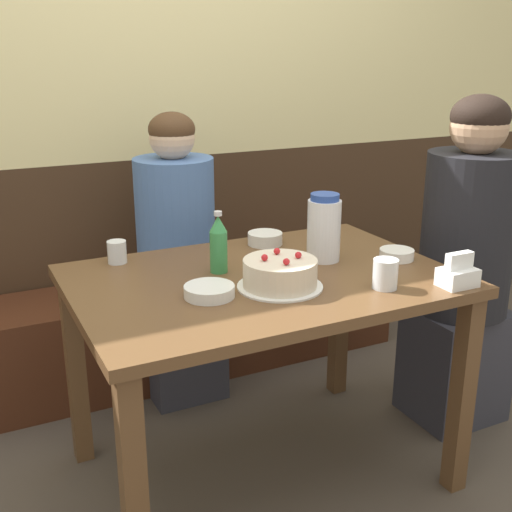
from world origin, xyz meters
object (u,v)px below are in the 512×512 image
at_px(bowl_rice_small, 209,291).
at_px(birthday_cake, 281,274).
at_px(bench_seat, 179,327).
at_px(bowl_side_dish, 265,238).
at_px(bowl_soup_white, 397,254).
at_px(glass_water_tall, 385,274).
at_px(person_pale_blue_shirt, 177,268).
at_px(water_pitcher, 324,228).
at_px(person_teal_shirt, 463,270).
at_px(glass_tumbler_short, 117,252).
at_px(napkin_holder, 458,274).
at_px(soju_bottle, 218,244).

bearing_deg(bowl_rice_small, birthday_cake, -5.89).
height_order(bench_seat, bowl_side_dish, bowl_side_dish).
bearing_deg(birthday_cake, bowl_rice_small, 174.11).
xyz_separation_m(bowl_soup_white, glass_water_tall, (-0.21, -0.21, 0.03)).
relative_size(birthday_cake, glass_water_tall, 2.87).
bearing_deg(glass_water_tall, person_pale_blue_shirt, 109.56).
distance_m(water_pitcher, bowl_side_dish, 0.28).
bearing_deg(bowl_soup_white, bowl_side_dish, 132.57).
distance_m(bench_seat, person_teal_shirt, 1.25).
distance_m(bowl_rice_small, person_pale_blue_shirt, 0.80).
distance_m(bowl_rice_small, glass_tumbler_short, 0.45).
bearing_deg(glass_water_tall, birthday_cake, 152.21).
height_order(glass_water_tall, person_teal_shirt, person_teal_shirt).
bearing_deg(napkin_holder, water_pitcher, 120.18).
relative_size(water_pitcher, glass_water_tall, 2.54).
distance_m(glass_tumbler_short, person_pale_blue_shirt, 0.51).
bearing_deg(soju_bottle, napkin_holder, -36.38).
relative_size(water_pitcher, person_teal_shirt, 0.18).
height_order(glass_tumbler_short, person_teal_shirt, person_teal_shirt).
bearing_deg(bowl_soup_white, bowl_rice_small, -176.77).
relative_size(glass_water_tall, person_teal_shirt, 0.07).
distance_m(birthday_cake, bowl_side_dish, 0.44).
height_order(soju_bottle, glass_tumbler_short, soju_bottle).
distance_m(bowl_side_dish, glass_water_tall, 0.57).
bearing_deg(glass_tumbler_short, bowl_rice_small, -69.43).
bearing_deg(soju_bottle, birthday_cake, -61.67).
distance_m(water_pitcher, bowl_soup_white, 0.27).
bearing_deg(bowl_side_dish, bench_seat, 106.75).
xyz_separation_m(soju_bottle, glass_water_tall, (0.38, -0.35, -0.05)).
height_order(bowl_side_dish, glass_water_tall, glass_water_tall).
bearing_deg(bench_seat, bowl_side_dish, -73.25).
bearing_deg(glass_tumbler_short, napkin_holder, -37.95).
height_order(bowl_rice_small, glass_water_tall, glass_water_tall).
xyz_separation_m(birthday_cake, bowl_rice_small, (-0.22, 0.02, -0.03)).
bearing_deg(bowl_soup_white, napkin_holder, -89.99).
height_order(water_pitcher, glass_tumbler_short, water_pitcher).
bearing_deg(soju_bottle, person_pale_blue_shirt, 84.38).
height_order(soju_bottle, glass_water_tall, soju_bottle).
bearing_deg(bench_seat, water_pitcher, -71.95).
bearing_deg(person_pale_blue_shirt, glass_tumbler_short, -43.66).
bearing_deg(bowl_rice_small, person_teal_shirt, 5.14).
bearing_deg(birthday_cake, person_pale_blue_shirt, 94.12).
height_order(bowl_side_dish, glass_tumbler_short, glass_tumbler_short).
bearing_deg(bowl_rice_small, napkin_holder, -19.58).
bearing_deg(water_pitcher, bowl_soup_white, -24.43).
bearing_deg(bowl_side_dish, bowl_soup_white, -47.43).
bearing_deg(person_teal_shirt, bowl_soup_white, 8.74).
xyz_separation_m(bench_seat, glass_tumbler_short, (-0.37, -0.50, 0.55)).
bearing_deg(napkin_holder, bowl_rice_small, 160.42).
bearing_deg(person_pale_blue_shirt, soju_bottle, -5.62).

